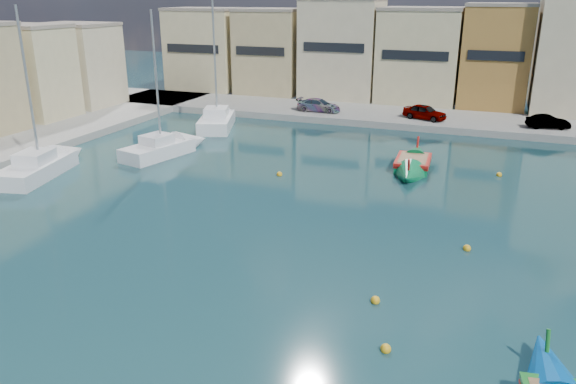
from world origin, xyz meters
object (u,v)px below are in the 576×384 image
at_px(yacht_north, 220,118).
at_px(yacht_midnorth, 174,146).
at_px(yacht_mid, 53,162).
at_px(luzzu_green, 413,165).

bearing_deg(yacht_north, yacht_midnorth, -82.18).
relative_size(yacht_midnorth, yacht_mid, 0.96).
distance_m(yacht_midnorth, yacht_mid, 8.49).
bearing_deg(luzzu_green, yacht_midnorth, -173.50).
height_order(luzzu_green, yacht_mid, yacht_mid).
bearing_deg(yacht_north, luzzu_green, -23.06).
bearing_deg(yacht_mid, luzzu_green, 20.50).
relative_size(luzzu_green, yacht_midnorth, 0.77).
bearing_deg(yacht_north, yacht_mid, -103.92).
relative_size(luzzu_green, yacht_north, 0.69).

